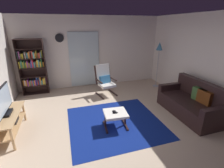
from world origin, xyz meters
TOP-DOWN VIEW (x-y plane):
  - ground_plane at (0.00, 0.00)m, footprint 7.02×7.02m
  - wall_back at (0.00, 2.90)m, footprint 5.60×0.06m
  - wall_right at (2.70, 0.00)m, footprint 0.06×6.00m
  - glass_door_panel at (-0.28, 2.83)m, footprint 1.10×0.01m
  - area_rug at (0.03, 0.10)m, footprint 2.22×2.08m
  - tv_stand at (-2.30, 0.33)m, footprint 0.49×1.19m
  - television at (-2.30, 0.31)m, footprint 0.20×0.89m
  - bookshelf_near_tv at (-2.04, 2.65)m, footprint 0.83×0.30m
  - leather_sofa at (2.12, -0.11)m, footprint 0.86×1.72m
  - lounge_armchair at (0.24, 1.88)m, footprint 0.68×0.75m
  - ottoman at (-0.01, -0.07)m, footprint 0.56×0.52m
  - tv_remote at (-0.02, -0.06)m, footprint 0.10×0.15m
  - cell_phone at (-0.04, -0.05)m, footprint 0.11×0.15m
  - floor_lamp_by_shelf at (2.34, 2.00)m, footprint 0.23×0.23m
  - wall_clock at (-1.09, 2.82)m, footprint 0.29×0.03m

SIDE VIEW (x-z plane):
  - ground_plane at x=0.00m, z-range 0.00..0.00m
  - area_rug at x=0.03m, z-range 0.00..0.01m
  - ottoman at x=-0.01m, z-range 0.12..0.50m
  - leather_sofa at x=2.12m, z-range -0.13..0.76m
  - tv_stand at x=-2.30m, z-range 0.08..0.60m
  - cell_phone at x=-0.04m, z-range 0.38..0.39m
  - tv_remote at x=-0.02m, z-range 0.38..0.40m
  - lounge_armchair at x=0.24m, z-range 0.02..1.05m
  - television at x=-2.30m, z-range 0.50..1.09m
  - bookshelf_near_tv at x=-2.04m, z-range 0.00..1.86m
  - glass_door_panel at x=-0.28m, z-range 0.05..2.05m
  - wall_back at x=0.00m, z-range 0.00..2.60m
  - wall_right at x=2.70m, z-range 0.00..2.60m
  - floor_lamp_by_shelf at x=2.34m, z-range 0.57..2.26m
  - wall_clock at x=-1.09m, z-range 1.71..2.00m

